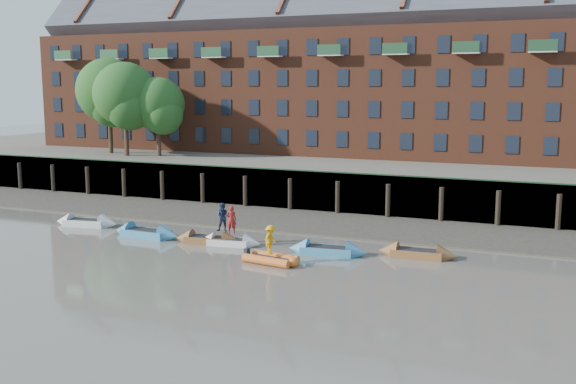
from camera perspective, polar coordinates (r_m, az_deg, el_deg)
The scene contains 17 objects.
ground at distance 32.45m, azimuth -4.73°, elevation -8.96°, with size 220.00×220.00×0.00m, color #666057.
foreshore at distance 48.60m, azimuth 5.04°, elevation -2.84°, with size 110.00×8.00×0.50m, color #3D382F.
mud_band at distance 45.44m, azimuth 3.74°, elevation -3.67°, with size 110.00×1.60×0.10m, color #4C4336.
river_wall at distance 52.43m, azimuth 6.51°, elevation -0.21°, with size 110.00×1.23×3.30m.
bank_terrace at distance 65.49m, azimuth 9.82°, elevation 1.59°, with size 110.00×28.00×3.20m, color #5E594D.
apartment_terrace at distance 65.97m, azimuth 10.28°, elevation 11.41°, with size 80.60×15.56×20.98m.
tree_cluster at distance 67.69m, azimuth -13.64°, elevation 8.00°, with size 11.76×7.74×9.40m.
rowboat_0 at distance 50.32m, azimuth -16.70°, elevation -2.50°, with size 4.95×2.08×1.39m.
rowboat_1 at distance 45.72m, azimuth -11.92°, elevation -3.44°, with size 5.06×1.65×1.45m.
rowboat_2 at distance 43.30m, azimuth -6.78°, elevation -4.05°, with size 4.57×1.76×1.29m.
rowboat_3 at distance 42.69m, azimuth -4.98°, elevation -4.23°, with size 4.23×1.68×1.19m.
rowboat_4 at distance 40.31m, azimuth 3.36°, elevation -4.97°, with size 4.92×1.91×1.39m.
rowboat_6 at distance 40.32m, azimuth 10.89°, elevation -5.13°, with size 4.67×1.54×1.34m.
rib_tender at distance 38.32m, azimuth -1.30°, elevation -5.70°, with size 3.35×1.99×0.57m.
person_rower_a at distance 42.24m, azimuth -4.82°, elevation -2.34°, with size 0.64×0.42×1.75m, color maroon.
person_rower_b at distance 42.77m, azimuth -5.51°, elevation -2.14°, with size 0.89×0.69×1.83m, color #19233F.
person_rib_crew at distance 38.11m, azimuth -1.49°, elevation -4.06°, with size 1.08×0.62×1.67m, color orange.
Camera 1 is at (14.22, -27.37, 10.08)m, focal length 42.00 mm.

